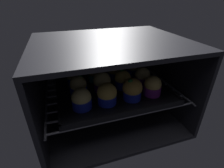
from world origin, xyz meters
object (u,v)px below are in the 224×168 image
Objects in this scene: muffin_row0_col3 at (153,86)px; muffin_row1_col3 at (142,77)px; muffin_row1_col0 at (78,86)px; muffin_row1_col2 at (123,80)px; muffin_row2_col0 at (75,76)px; muffin_row2_col3 at (133,68)px; muffin_row0_col1 at (107,94)px; muffin_row0_col2 at (132,90)px; muffin_row2_col2 at (115,71)px; baking_tray at (112,90)px; muffin_row2_col1 at (95,74)px; muffin_row0_col0 at (82,99)px; muffin_row1_col1 at (102,82)px.

muffin_row1_col3 is at bearing 88.68° from muffin_row0_col3.
muffin_row1_col2 is at bearing -0.30° from muffin_row1_col0.
muffin_row1_col0 and muffin_row1_col2 have the same top height.
muffin_row2_col0 is at bearing 153.09° from muffin_row1_col2.
muffin_row2_col3 is (0.08, 18.77, 0.13)cm from muffin_row0_col3.
muffin_row0_col1 is 18.92cm from muffin_row0_col3.
muffin_row0_col2 reaches higher than muffin_row2_col2.
muffin_row2_col0 is (-19.18, 19.03, -0.27)cm from muffin_row0_col2.
muffin_row1_col2 is (4.70, -0.23, 4.04)cm from baking_tray.
muffin_row2_col1 is at bearing 118.00° from baking_tray.
muffin_row2_col1 is at bearing 63.52° from muffin_row0_col0.
muffin_row1_col0 is 0.99× the size of muffin_row2_col0.
muffin_row2_col0 is 1.04× the size of muffin_row2_col1.
muffin_row1_col3 is 21.15cm from muffin_row2_col1.
muffin_row0_col0 is 0.96× the size of muffin_row1_col0.
muffin_row0_col2 is at bearing -46.70° from muffin_row1_col1.
muffin_row1_col2 is (18.97, 9.23, 0.08)cm from muffin_row0_col0.
muffin_row1_col1 is (-9.19, 9.75, -0.27)cm from muffin_row0_col2.
muffin_row0_col0 is 18.86cm from muffin_row2_col0.
muffin_row1_col0 is 1.03× the size of muffin_row2_col1.
muffin_row1_col1 is at bearing 43.80° from muffin_row0_col0.
muffin_row2_col1 reaches higher than baking_tray.
muffin_row1_col3 is 0.98× the size of muffin_row2_col1.
muffin_row0_col2 is 27.02cm from muffin_row2_col0.
muffin_row1_col0 is 0.99× the size of muffin_row2_col3.
muffin_row1_col0 is at bearing 162.04° from muffin_row0_col3.
muffin_row0_col0 is 34.08cm from muffin_row2_col3.
muffin_row1_col3 is 0.95× the size of muffin_row2_col0.
muffin_row0_col3 is at bearing -17.96° from muffin_row1_col0.
muffin_row2_col1 is 18.92cm from muffin_row2_col3.
baking_tray is at bearing -115.23° from muffin_row2_col2.
muffin_row1_col3 is at bearing -43.86° from muffin_row2_col2.
muffin_row1_col1 is 8.99cm from muffin_row1_col2.
muffin_row0_col1 reaches higher than muffin_row2_col1.
baking_tray is 6.20cm from muffin_row1_col2.
baking_tray is 5.72× the size of muffin_row0_col3.
muffin_row2_col1 is (0.08, 18.80, -0.26)cm from muffin_row0_col1.
muffin_row2_col0 is (-9.98, 9.28, -0.00)cm from muffin_row1_col1.
muffin_row1_col3 is 0.96× the size of muffin_row2_col2.
muffin_row2_col0 is at bearing 116.06° from muffin_row0_col1.
baking_tray is 11.20cm from muffin_row2_col2.
muffin_row1_col1 is at bearing -85.91° from muffin_row2_col1.
muffin_row0_col0 is at bearing -90.02° from muffin_row2_col0.
muffin_row1_col0 is at bearing 88.48° from muffin_row0_col0.
muffin_row0_col0 is at bearing -146.01° from muffin_row2_col3.
muffin_row0_col1 is at bearing -116.53° from muffin_row2_col2.
muffin_row1_col0 is at bearing 133.83° from muffin_row0_col1.
muffin_row2_col1 is at bearing 135.38° from muffin_row1_col2.
muffin_row2_col1 is at bearing -179.24° from muffin_row2_col2.
muffin_row1_col2 is at bearing -44.62° from muffin_row2_col1.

